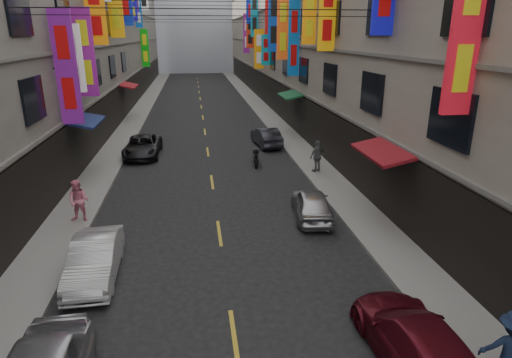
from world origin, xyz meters
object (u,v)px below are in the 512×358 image
object	(u,v)px
pedestrian_lfar	(79,201)
car_right_mid	(312,204)
car_left_mid	(95,259)
scooter_far_right	(256,157)
car_right_far	(266,137)
car_right_near	(417,343)
car_left_far	(143,146)
pedestrian_rnear	(511,350)
pedestrian_rfar	(317,156)

from	to	relation	value
pedestrian_lfar	car_right_mid	bearing A→B (deg)	4.70
car_left_mid	car_right_mid	xyz separation A→B (m)	(7.87, 3.50, -0.02)
scooter_far_right	car_right_far	size ratio (longest dim) A/B	0.47
car_right_mid	car_right_far	size ratio (longest dim) A/B	0.94
car_right_near	car_left_mid	bearing A→B (deg)	-32.86
scooter_far_right	car_right_mid	xyz separation A→B (m)	(1.20, -7.78, 0.17)
car_left_far	pedestrian_rnear	distance (m)	22.20
car_right_near	pedestrian_rfar	world-z (taller)	pedestrian_rfar
scooter_far_right	pedestrian_rnear	size ratio (longest dim) A/B	1.01
pedestrian_lfar	car_right_near	bearing A→B (deg)	-35.07
car_right_near	pedestrian_lfar	size ratio (longest dim) A/B	2.59
scooter_far_right	car_right_mid	world-z (taller)	car_right_mid
scooter_far_right	pedestrian_lfar	distance (m)	10.73
car_left_far	pedestrian_lfar	distance (m)	10.02
car_left_mid	car_right_far	size ratio (longest dim) A/B	1.00
car_left_far	pedestrian_rfar	distance (m)	10.93
car_left_mid	car_right_mid	size ratio (longest dim) A/B	1.07
car_left_mid	pedestrian_lfar	distance (m)	4.49
scooter_far_right	pedestrian_rnear	xyz separation A→B (m)	(2.89, -17.15, 0.57)
scooter_far_right	car_right_near	world-z (taller)	car_right_near
car_right_mid	pedestrian_lfar	bearing A→B (deg)	2.40
car_left_far	car_right_far	size ratio (longest dim) A/B	1.17
car_right_near	car_right_mid	world-z (taller)	car_right_near
car_left_far	car_right_mid	distance (m)	13.25
scooter_far_right	car_right_far	distance (m)	4.50
pedestrian_rnear	car_right_near	bearing A→B (deg)	0.56
car_left_mid	car_left_far	bearing A→B (deg)	88.11
car_right_mid	pedestrian_rfar	xyz separation A→B (m)	(1.85, 5.68, 0.38)
car_right_near	pedestrian_rnear	bearing A→B (deg)	149.09
pedestrian_rnear	car_left_mid	bearing A→B (deg)	-1.07
car_right_mid	car_right_far	distance (m)	12.07
car_right_mid	pedestrian_rfar	bearing A→B (deg)	-101.03
scooter_far_right	pedestrian_rnear	distance (m)	17.40
car_right_near	pedestrian_rfar	distance (m)	14.26
car_left_far	car_right_mid	bearing A→B (deg)	-51.98
car_right_near	pedestrian_lfar	distance (m)	13.19
pedestrian_lfar	pedestrian_rnear	bearing A→B (deg)	-33.35
car_right_far	car_left_mid	bearing A→B (deg)	57.03
car_left_far	car_right_near	xyz separation A→B (m)	(8.00, -19.13, 0.02)
pedestrian_rnear	scooter_far_right	bearing A→B (deg)	-49.94
car_right_mid	pedestrian_lfar	xyz separation A→B (m)	(-9.29, 0.75, 0.37)
car_left_far	pedestrian_lfar	xyz separation A→B (m)	(-1.42, -9.91, 0.36)
car_right_near	scooter_far_right	bearing A→B (deg)	-86.30
scooter_far_right	car_left_mid	size ratio (longest dim) A/B	0.47
car_right_far	pedestrian_rfar	bearing A→B (deg)	99.33
car_left_mid	car_right_far	bearing A→B (deg)	60.91
car_right_near	pedestrian_lfar	xyz separation A→B (m)	(-9.42, 9.22, 0.33)
car_left_far	pedestrian_lfar	bearing A→B (deg)	-96.60
scooter_far_right	pedestrian_rnear	world-z (taller)	pedestrian_rnear
car_right_near	pedestrian_rnear	size ratio (longest dim) A/B	2.48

